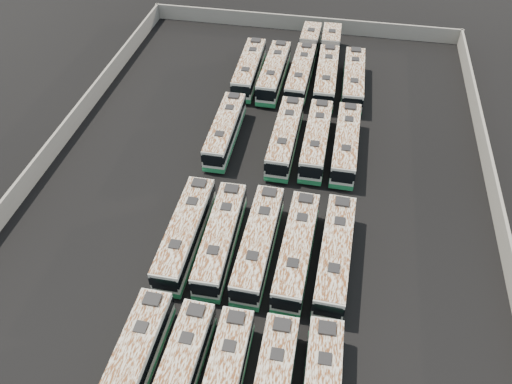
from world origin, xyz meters
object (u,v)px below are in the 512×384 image
at_px(bus_front_far_left, 131,370).
at_px(bus_front_left, 177,380).
at_px(bus_midfront_left, 221,238).
at_px(bus_back_center, 304,62).
at_px(bus_back_left, 274,72).
at_px(bus_back_far_right, 353,80).
at_px(bus_midback_right, 316,140).
at_px(bus_back_right, 328,64).
at_px(bus_midfront_far_right, 335,255).
at_px(bus_midfront_center, 258,243).
at_px(bus_midback_far_right, 346,144).
at_px(bus_back_far_left, 249,69).
at_px(bus_midfront_right, 297,250).
at_px(bus_midback_far_left, 225,130).
at_px(bus_midback_center, 285,137).
at_px(bus_midfront_far_left, 185,233).

xyz_separation_m(bus_front_far_left, bus_front_left, (3.32, -0.08, -0.05)).
relative_size(bus_midfront_left, bus_back_center, 0.64).
height_order(bus_front_left, bus_midfront_left, bus_midfront_left).
bearing_deg(bus_back_left, bus_back_far_right, 1.56).
distance_m(bus_midback_right, bus_back_right, 15.79).
bearing_deg(bus_back_right, bus_front_left, -99.57).
bearing_deg(bus_midfront_far_right, bus_midfront_center, -178.69).
height_order(bus_front_left, bus_midback_far_right, bus_midback_far_right).
height_order(bus_front_far_left, bus_midback_far_right, bus_front_far_left).
bearing_deg(bus_back_center, bus_midfront_left, -95.31).
relative_size(bus_midfront_left, bus_back_left, 0.97).
distance_m(bus_front_left, bus_back_far_left, 40.90).
height_order(bus_midback_right, bus_back_far_right, bus_back_far_right).
relative_size(bus_midfront_left, bus_midfront_right, 0.99).
relative_size(bus_midback_right, bus_back_left, 0.98).
xyz_separation_m(bus_front_far_left, bus_midfront_far_right, (12.97, 12.75, 0.00)).
bearing_deg(bus_front_left, bus_midfront_right, 64.49).
relative_size(bus_midback_far_left, bus_back_center, 0.62).
xyz_separation_m(bus_midfront_right, bus_midback_right, (0.06, 15.26, -0.01)).
distance_m(bus_midback_far_right, bus_back_right, 16.21).
xyz_separation_m(bus_midfront_left, bus_back_far_left, (-3.17, 27.97, 0.03)).
height_order(bus_midback_center, bus_back_far_right, bus_back_far_right).
bearing_deg(bus_midfront_right, bus_back_far_right, 84.53).
relative_size(bus_front_far_left, bus_back_right, 0.64).
bearing_deg(bus_midfront_right, bus_midfront_far_right, 3.06).
bearing_deg(bus_midback_center, bus_back_far_left, 117.21).
bearing_deg(bus_midfront_right, bus_midback_far_right, 79.45).
relative_size(bus_front_left, bus_midfront_far_right, 0.97).
bearing_deg(bus_midfront_right, bus_midfront_far_left, -179.11).
distance_m(bus_midfront_right, bus_midback_right, 15.26).
relative_size(bus_midfront_right, bus_back_center, 0.64).
xyz_separation_m(bus_midfront_far_right, bus_back_left, (-9.74, 27.69, 0.01)).
relative_size(bus_front_left, bus_midback_right, 0.99).
bearing_deg(bus_midfront_left, bus_midfront_center, -0.30).
xyz_separation_m(bus_front_far_left, bus_back_far_left, (0.03, 40.68, -0.01)).
relative_size(bus_midfront_right, bus_midback_right, 1.01).
bearing_deg(bus_midfront_far_left, bus_back_far_right, 64.90).
bearing_deg(bus_front_far_left, bus_front_left, -0.73).
xyz_separation_m(bus_midfront_right, bus_back_far_right, (3.30, 27.95, 0.01)).
height_order(bus_midfront_center, bus_back_left, bus_back_left).
xyz_separation_m(bus_midfront_right, bus_midback_far_right, (3.18, 15.17, -0.01)).
bearing_deg(bus_midback_far_left, bus_back_left, 75.28).
distance_m(bus_midfront_right, bus_midback_center, 15.40).
bearing_deg(bus_midfront_center, bus_back_far_right, 77.51).
bearing_deg(bus_midback_far_left, bus_midfront_far_left, -90.20).
height_order(bus_midfront_far_left, bus_midfront_center, bus_midfront_center).
relative_size(bus_front_left, bus_back_right, 0.62).
xyz_separation_m(bus_midfront_left, bus_back_right, (6.50, 30.99, 0.04)).
relative_size(bus_front_far_left, bus_midfront_left, 1.02).
distance_m(bus_midfront_center, bus_midback_right, 15.52).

